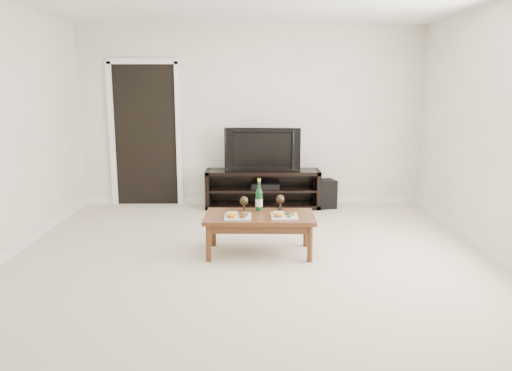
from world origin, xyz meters
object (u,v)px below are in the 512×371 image
Objects in this scene: subwoofer at (325,194)px; coffee_table at (259,234)px; media_console at (263,189)px; television at (263,149)px.

coffee_table reaches higher than subwoofer.
subwoofer is 0.36× the size of coffee_table.
media_console is 1.45× the size of coffee_table.
coffee_table is at bearing -92.33° from media_console.
subwoofer is at bearing 2.19° from television.
subwoofer is at bearing -2.26° from media_console.
media_console is at bearing 87.67° from coffee_table.
television is 2.62× the size of subwoofer.
subwoofer is (0.91, -0.04, -0.07)m from media_console.
media_console is 4.01× the size of subwoofer.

